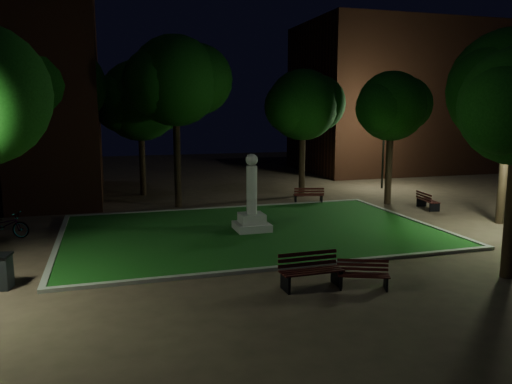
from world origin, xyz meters
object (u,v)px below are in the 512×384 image
monument (252,209)px  bench_far_side (309,196)px  bench_near_right (363,275)px  bicycle (5,225)px  bench_right_side (427,201)px  bench_near_left (311,272)px  trash_bin (1,271)px

monument → bench_far_side: size_ratio=1.87×
bench_near_right → monument: bearing=121.6°
bench_near_right → bench_far_side: (3.60, 12.66, 0.04)m
bench_far_side → bicycle: size_ratio=0.87×
monument → bench_right_side: 10.24m
monument → bench_near_right: bearing=-80.9°
monument → bicycle: 9.89m
bench_near_right → bench_right_side: bench_right_side is taller
bench_near_left → bench_near_right: bench_near_left is taller
monument → trash_bin: bearing=-153.0°
monument → bench_near_right: monument is taller
bench_right_side → trash_bin: trash_bin is taller
bench_near_right → bench_far_side: bearing=96.6°
bench_right_side → trash_bin: (-18.73, -6.55, 0.10)m
bench_right_side → trash_bin: bearing=117.4°
bench_near_left → bicycle: size_ratio=0.93×
monument → bench_far_side: bearing=48.1°
monument → bench_right_side: bearing=11.9°
trash_bin → bicycle: bicycle is taller
bench_far_side → trash_bin: bearing=50.2°
bench_near_left → trash_bin: bearing=162.8°
trash_bin → bicycle: 6.39m
bench_near_left → bench_right_side: bearing=39.9°
bench_near_right → bicycle: bearing=162.2°
bench_far_side → bicycle: bearing=27.7°
bench_near_left → bench_far_side: size_ratio=1.07×
bench_far_side → monument: bearing=62.4°
bench_right_side → bicycle: 19.72m
bench_near_right → trash_bin: trash_bin is taller
bench_far_side → trash_bin: (-13.49, -9.76, 0.10)m
bench_near_left → bicycle: bicycle is taller
monument → bench_near_right: (1.18, -7.34, -0.58)m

